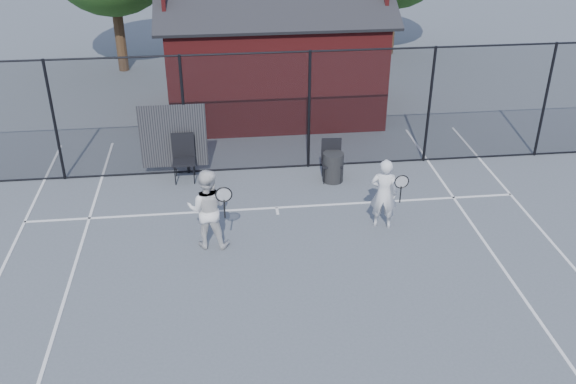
{
  "coord_description": "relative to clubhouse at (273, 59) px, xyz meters",
  "views": [
    {
      "loc": [
        -1.15,
        -9.42,
        7.22
      ],
      "look_at": [
        0.11,
        1.71,
        1.1
      ],
      "focal_mm": 40.0,
      "sensor_mm": 36.0,
      "label": 1
    }
  ],
  "objects": [
    {
      "name": "ground",
      "position": [
        -0.5,
        -9.0,
        -1.61
      ],
      "size": [
        80.0,
        80.0,
        0.0
      ],
      "primitive_type": "plane",
      "color": "#4D5458",
      "rests_on": "ground"
    },
    {
      "name": "court_lines",
      "position": [
        -0.5,
        -10.32,
        -1.6
      ],
      "size": [
        11.02,
        18.0,
        0.01
      ],
      "color": "silver",
      "rests_on": "ground"
    },
    {
      "name": "fence",
      "position": [
        -0.8,
        -4.0,
        -0.16
      ],
      "size": [
        22.04,
        3.0,
        3.0
      ],
      "color": "black",
      "rests_on": "ground"
    },
    {
      "name": "chair_left",
      "position": [
        -2.57,
        -4.4,
        -1.05
      ],
      "size": [
        0.54,
        0.56,
        1.12
      ],
      "primitive_type": "cube",
      "rotation": [
        0.0,
        0.0,
        0.0
      ],
      "color": "black",
      "rests_on": "ground"
    },
    {
      "name": "chair_right",
      "position": [
        0.95,
        -4.81,
        -1.11
      ],
      "size": [
        0.51,
        0.53,
        1.0
      ],
      "primitive_type": "cube",
      "rotation": [
        0.0,
        0.0,
        -0.07
      ],
      "color": "black",
      "rests_on": "ground"
    },
    {
      "name": "waste_bin",
      "position": [
        0.98,
        -4.83,
        -1.24
      ],
      "size": [
        0.53,
        0.53,
        0.73
      ],
      "primitive_type": "cylinder",
      "rotation": [
        0.0,
        0.0,
        -0.07
      ],
      "color": "black",
      "rests_on": "ground"
    },
    {
      "name": "player_front",
      "position": [
        1.66,
        -7.0,
        -0.82
      ],
      "size": [
        0.74,
        0.59,
        1.56
      ],
      "color": "silver",
      "rests_on": "ground"
    },
    {
      "name": "clubhouse",
      "position": [
        0.0,
        0.0,
        0.0
      ],
      "size": [
        6.5,
        4.36,
        4.19
      ],
      "color": "maroon",
      "rests_on": "ground"
    },
    {
      "name": "player_back",
      "position": [
        -2.0,
        -7.34,
        -0.76
      ],
      "size": [
        0.96,
        0.76,
        1.69
      ],
      "color": "silver",
      "rests_on": "ground"
    }
  ]
}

